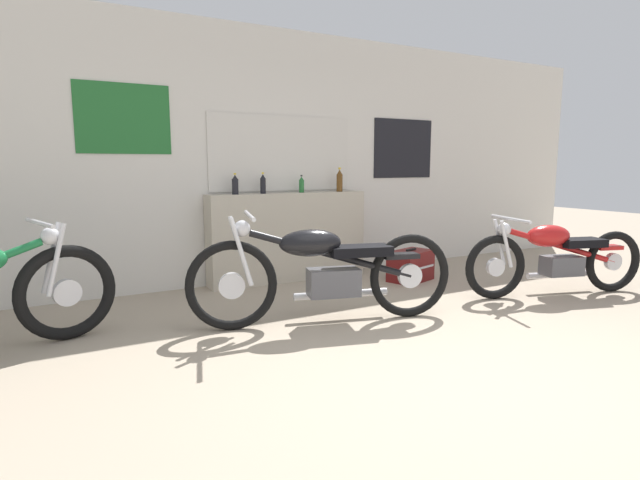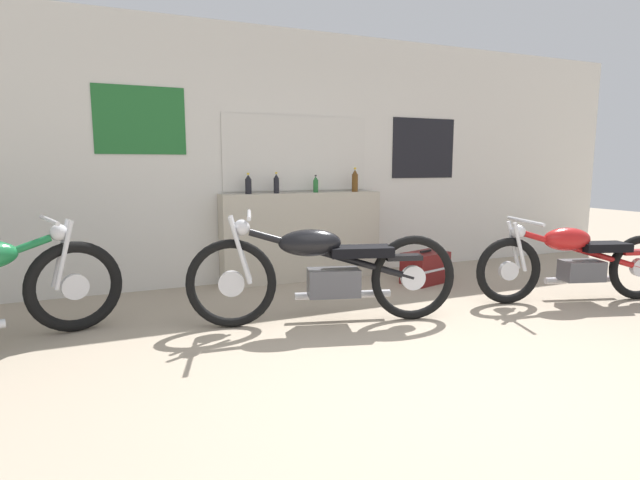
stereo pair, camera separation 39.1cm
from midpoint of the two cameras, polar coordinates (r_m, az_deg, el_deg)
name	(u,v)px [view 2 (the right image)]	position (r m, az deg, el deg)	size (l,w,h in m)	color
ground_plane	(468,394)	(3.18, 20.16, -16.25)	(24.00, 24.00, 0.00)	gray
wall_back	(282,157)	(5.73, -2.40, 9.49)	(10.00, 0.07, 2.80)	silver
sill_counter	(302,237)	(5.69, -0.09, 0.39)	(1.86, 0.28, 1.00)	#B7AD99
bottle_leftmost	(248,185)	(5.42, -6.15, 6.31)	(0.07, 0.07, 0.23)	black
bottle_left_center	(276,184)	(5.52, -2.99, 6.41)	(0.06, 0.06, 0.23)	black
bottle_center	(316,185)	(5.69, 1.48, 6.33)	(0.06, 0.06, 0.20)	#23662D
bottle_right_center	(355,181)	(5.88, 5.92, 6.72)	(0.07, 0.07, 0.28)	#5B3814
motorcycle_black	(325,270)	(4.11, 3.29, -3.51)	(2.18, 0.80, 0.93)	black
motorcycle_red	(576,261)	(5.47, 29.04, -2.09)	(1.93, 0.78, 0.81)	black
hard_case_darkred	(425,268)	(5.74, 13.86, -3.10)	(0.58, 0.45, 0.37)	maroon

